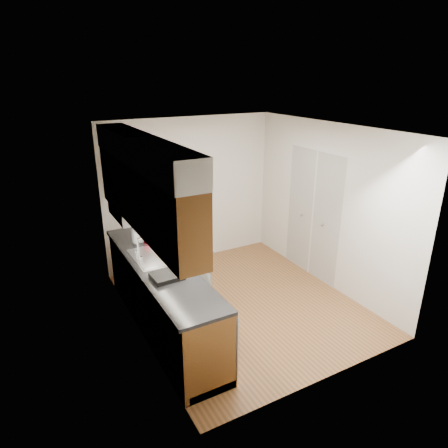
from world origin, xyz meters
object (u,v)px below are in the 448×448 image
at_px(soap_bottle_b, 142,236).
at_px(soap_bottle_c, 149,234).
at_px(soda_can, 146,239).
at_px(person, 201,252).
at_px(dish_rack, 167,276).
at_px(steel_can, 159,235).
at_px(soap_bottle_a, 135,233).

distance_m(soap_bottle_b, soap_bottle_c, 0.11).
bearing_deg(soap_bottle_b, soda_can, -68.22).
bearing_deg(person, dish_rack, 133.95).
xyz_separation_m(person, dish_rack, (-0.71, -0.57, 0.08)).
bearing_deg(steel_can, soda_can, -162.76).
relative_size(soap_bottle_a, dish_rack, 0.86).
bearing_deg(soap_bottle_b, dish_rack, -93.92).
relative_size(soap_bottle_c, soda_can, 1.39).
bearing_deg(person, soap_bottle_a, 55.55).
relative_size(person, steel_can, 14.42).
relative_size(soap_bottle_c, steel_can, 1.51).
bearing_deg(person, soap_bottle_c, 45.58).
xyz_separation_m(soap_bottle_a, dish_rack, (0.01, -1.16, -0.12)).
relative_size(person, dish_rack, 5.10).
bearing_deg(soda_can, soap_bottle_a, 145.00).
relative_size(person, soap_bottle_b, 9.65).
bearing_deg(soda_can, steel_can, 17.24).
height_order(soap_bottle_c, soda_can, soap_bottle_c).
distance_m(soap_bottle_c, dish_rack, 1.20).
relative_size(soap_bottle_a, soap_bottle_c, 1.62).
bearing_deg(soap_bottle_a, soap_bottle_c, 4.68).
bearing_deg(soap_bottle_c, dish_rack, -99.16).
height_order(person, dish_rack, person).
height_order(soap_bottle_b, soda_can, soap_bottle_b).
height_order(soda_can, steel_can, soda_can).
bearing_deg(steel_can, soap_bottle_c, 163.35).
relative_size(soap_bottle_b, steel_can, 1.49).
height_order(soap_bottle_a, soap_bottle_c, soap_bottle_a).
distance_m(soap_bottle_a, soap_bottle_b, 0.10).
height_order(person, soap_bottle_b, person).
bearing_deg(steel_can, soap_bottle_a, 176.23).
distance_m(soap_bottle_a, soap_bottle_c, 0.21).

